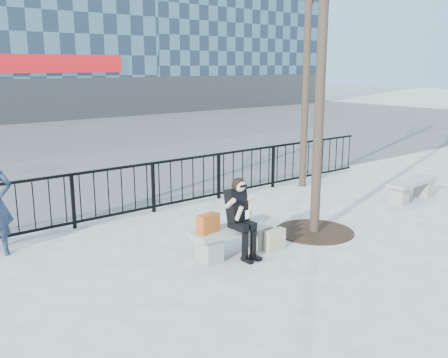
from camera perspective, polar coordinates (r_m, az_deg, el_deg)
ground at (r=8.59m, az=1.27°, el=-8.48°), size 120.00×120.00×0.00m
railing at (r=10.79m, az=-9.00°, el=-1.09°), size 14.00×0.06×1.10m
tree_grate at (r=9.78m, az=10.26°, el=-5.91°), size 1.50×1.50×0.02m
bench_main at (r=8.49m, az=1.28°, el=-6.59°), size 1.65×0.46×0.49m
bench_second at (r=12.61m, az=20.68°, el=-0.94°), size 1.62×0.45×0.48m
seated_woman at (r=8.26m, az=2.00°, el=-4.46°), size 0.50×0.64×1.34m
handbag at (r=8.07m, az=-1.83°, el=-5.09°), size 0.39×0.22×0.30m
shopping_bag at (r=8.71m, az=5.84°, el=-6.95°), size 0.40×0.16×0.37m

